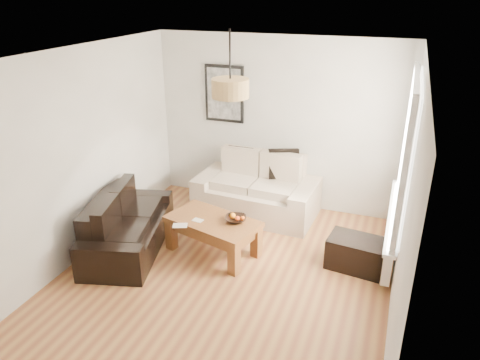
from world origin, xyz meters
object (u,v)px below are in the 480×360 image
(coffee_table, at_px, (213,236))
(ottoman, at_px, (356,253))
(sofa_leather, at_px, (128,224))
(loveseat_cream, at_px, (257,186))

(coffee_table, xyz_separation_m, ottoman, (1.79, 0.29, -0.04))
(sofa_leather, height_order, coffee_table, sofa_leather)
(sofa_leather, distance_m, ottoman, 2.94)
(loveseat_cream, distance_m, coffee_table, 1.28)
(loveseat_cream, height_order, ottoman, loveseat_cream)
(coffee_table, bearing_deg, ottoman, 9.03)
(coffee_table, distance_m, ottoman, 1.82)
(sofa_leather, relative_size, ottoman, 2.44)
(sofa_leather, bearing_deg, loveseat_cream, -54.42)
(loveseat_cream, xyz_separation_m, coffee_table, (-0.18, -1.25, -0.20))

